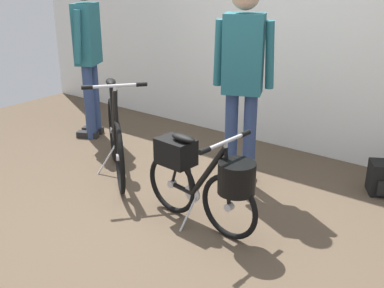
# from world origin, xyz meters

# --- Properties ---
(ground_plane) EXTENTS (7.31, 7.31, 0.00)m
(ground_plane) POSITION_xyz_m (0.00, 0.00, 0.00)
(ground_plane) COLOR brown
(back_wall) EXTENTS (7.31, 0.10, 2.77)m
(back_wall) POSITION_xyz_m (0.00, 2.09, 1.38)
(back_wall) COLOR white
(back_wall) RESTS_ON ground_plane
(folding_bike_foreground) EXTENTS (1.05, 0.53, 0.75)m
(folding_bike_foreground) POSITION_xyz_m (0.37, 0.19, 0.40)
(folding_bike_foreground) COLOR black
(folding_bike_foreground) RESTS_ON ground_plane
(display_bike_left) EXTENTS (1.07, 0.89, 0.94)m
(display_bike_left) POSITION_xyz_m (-0.82, 0.45, 0.36)
(display_bike_left) COLOR black
(display_bike_left) RESTS_ON ground_plane
(visitor_near_wall) EXTENTS (0.37, 0.48, 1.71)m
(visitor_near_wall) POSITION_xyz_m (-1.80, 1.04, 0.99)
(visitor_near_wall) COLOR navy
(visitor_near_wall) RESTS_ON ground_plane
(visitor_browsing) EXTENTS (0.50, 0.36, 1.73)m
(visitor_browsing) POSITION_xyz_m (0.20, 0.96, 1.00)
(visitor_browsing) COLOR navy
(visitor_browsing) RESTS_ON ground_plane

